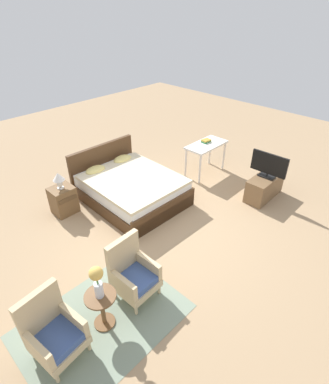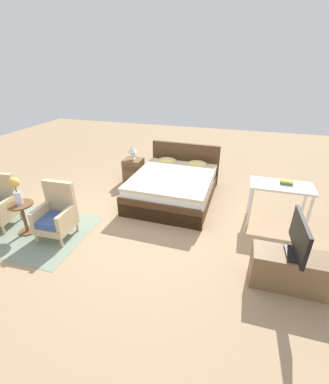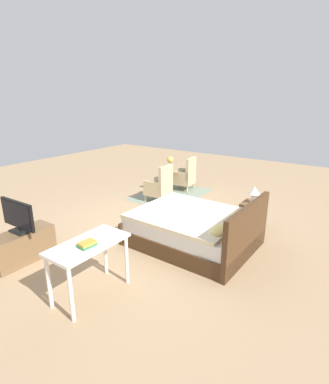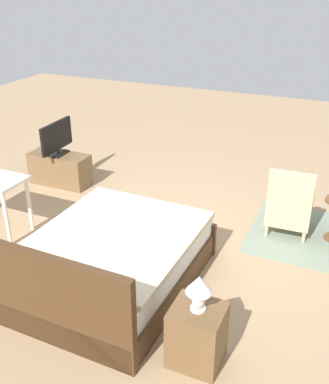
% 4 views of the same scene
% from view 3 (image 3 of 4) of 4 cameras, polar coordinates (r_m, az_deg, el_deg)
% --- Properties ---
extents(ground_plane, '(16.00, 16.00, 0.00)m').
position_cam_3_polar(ground_plane, '(6.05, -2.49, -6.86)').
color(ground_plane, '#A38460').
extents(floor_rug, '(2.10, 1.50, 0.01)m').
position_cam_3_polar(floor_rug, '(8.06, 1.30, -0.44)').
color(floor_rug, gray).
rests_on(floor_rug, ground_plane).
extents(bed, '(1.67, 2.09, 0.96)m').
position_cam_3_polar(bed, '(5.32, 5.80, -7.02)').
color(bed, '#472D19').
rests_on(bed, ground_plane).
extents(armchair_by_window_left, '(0.60, 0.60, 0.92)m').
position_cam_3_polar(armchair_by_window_left, '(8.41, 3.96, 2.99)').
color(armchair_by_window_left, '#CCB284').
rests_on(armchair_by_window_left, floor_rug).
extents(armchair_by_window_right, '(0.56, 0.56, 0.92)m').
position_cam_3_polar(armchair_by_window_right, '(7.45, -0.86, 1.07)').
color(armchair_by_window_right, '#CCB284').
rests_on(armchair_by_window_right, floor_rug).
extents(side_table, '(0.40, 0.40, 0.56)m').
position_cam_3_polar(side_table, '(7.98, 1.09, 1.96)').
color(side_table, brown).
rests_on(side_table, ground_plane).
extents(flower_vase, '(0.17, 0.17, 0.48)m').
position_cam_3_polar(flower_vase, '(7.86, 1.11, 5.47)').
color(flower_vase, silver).
rests_on(flower_vase, side_table).
extents(nightstand, '(0.44, 0.41, 0.56)m').
position_cam_3_polar(nightstand, '(6.12, 16.31, -4.46)').
color(nightstand, brown).
rests_on(nightstand, ground_plane).
extents(table_lamp, '(0.22, 0.22, 0.33)m').
position_cam_3_polar(table_lamp, '(5.96, 16.72, -0.06)').
color(table_lamp, silver).
rests_on(table_lamp, nightstand).
extents(tv_stand, '(0.96, 0.40, 0.50)m').
position_cam_3_polar(tv_stand, '(5.33, -25.41, -9.31)').
color(tv_stand, brown).
rests_on(tv_stand, ground_plane).
extents(tv_flatscreen, '(0.21, 0.76, 0.52)m').
position_cam_3_polar(tv_flatscreen, '(5.13, -26.19, -4.15)').
color(tv_flatscreen, black).
rests_on(tv_flatscreen, tv_stand).
extents(vanity_desk, '(1.04, 0.52, 0.76)m').
position_cam_3_polar(vanity_desk, '(3.99, -14.26, -10.81)').
color(vanity_desk, silver).
rests_on(vanity_desk, ground_plane).
extents(book_stack, '(0.22, 0.16, 0.06)m').
position_cam_3_polar(book_stack, '(3.84, -14.55, -9.59)').
color(book_stack, '#337A47').
rests_on(book_stack, vanity_desk).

